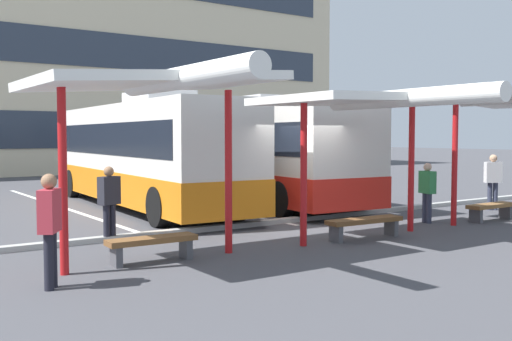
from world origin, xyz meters
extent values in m
plane|color=#47474C|center=(0.00, 0.00, 0.00)|extent=(160.00, 160.00, 0.00)
cube|color=beige|center=(0.00, 29.96, 7.02)|extent=(41.83, 15.61, 14.04)
cube|color=#2D3847|center=(0.00, 22.12, 2.57)|extent=(38.48, 0.08, 2.06)
cube|color=#2D3847|center=(0.00, 22.12, 7.25)|extent=(38.48, 0.08, 2.06)
cube|color=silver|center=(-1.61, 5.71, 1.72)|extent=(3.12, 11.61, 2.88)
cube|color=orange|center=(-1.61, 5.71, 0.73)|extent=(3.16, 11.65, 0.91)
cube|color=black|center=(-1.61, 5.71, 2.14)|extent=(3.10, 10.69, 0.93)
cube|color=black|center=(-1.26, 11.41, 2.06)|extent=(2.14, 0.21, 1.73)
cube|color=silver|center=(-1.69, 4.28, 3.34)|extent=(1.59, 2.28, 0.36)
cylinder|color=black|center=(-2.47, 9.91, 0.50)|extent=(0.36, 1.02, 1.00)
cylinder|color=black|center=(-0.24, 9.77, 0.50)|extent=(0.36, 1.02, 1.00)
cylinder|color=black|center=(-2.97, 1.64, 0.50)|extent=(0.36, 1.02, 1.00)
cylinder|color=black|center=(-0.74, 1.51, 0.50)|extent=(0.36, 1.02, 1.00)
cube|color=silver|center=(2.14, 5.71, 1.71)|extent=(3.60, 12.40, 2.87)
cube|color=red|center=(2.14, 5.71, 0.71)|extent=(3.65, 12.44, 0.86)
cube|color=black|center=(2.14, 5.71, 2.14)|extent=(3.55, 11.43, 0.92)
cube|color=black|center=(2.66, 11.77, 2.06)|extent=(2.25, 0.27, 1.72)
cube|color=silver|center=(2.01, 4.18, 3.33)|extent=(1.72, 2.32, 0.36)
cylinder|color=black|center=(1.35, 10.31, 0.50)|extent=(0.38, 1.02, 1.00)
cylinder|color=black|center=(3.70, 10.10, 0.50)|extent=(0.38, 1.02, 1.00)
cylinder|color=black|center=(0.57, 1.31, 0.50)|extent=(0.38, 1.02, 1.00)
cylinder|color=black|center=(2.93, 1.11, 0.50)|extent=(0.38, 1.02, 1.00)
cube|color=white|center=(-3.71, 6.90, 0.00)|extent=(0.16, 14.00, 0.01)
cube|color=white|center=(0.00, 6.90, 0.00)|extent=(0.16, 14.00, 0.01)
cube|color=white|center=(3.71, 6.90, 0.00)|extent=(0.16, 14.00, 0.01)
cylinder|color=red|center=(-6.37, -2.02, 1.55)|extent=(0.14, 0.14, 3.10)
cylinder|color=red|center=(-3.25, -2.02, 1.55)|extent=(0.14, 0.14, 3.10)
cube|color=white|center=(-4.81, -2.02, 3.18)|extent=(4.12, 2.71, 0.40)
cylinder|color=white|center=(-4.81, -3.23, 3.15)|extent=(0.36, 4.12, 0.36)
cube|color=brown|center=(-4.81, -1.96, 0.40)|extent=(1.63, 0.47, 0.10)
cube|color=#4C4C51|center=(-5.47, -1.94, 0.17)|extent=(0.13, 0.34, 0.35)
cube|color=#4C4C51|center=(-4.15, -1.99, 0.17)|extent=(0.13, 0.34, 0.35)
cylinder|color=red|center=(-1.62, -2.28, 1.47)|extent=(0.14, 0.14, 2.93)
cylinder|color=red|center=(1.62, -2.28, 1.47)|extent=(0.14, 0.14, 2.93)
cube|color=white|center=(0.00, -2.28, 3.01)|extent=(4.25, 2.84, 0.27)
cylinder|color=white|center=(0.00, -3.55, 2.98)|extent=(0.36, 4.24, 0.36)
cube|color=brown|center=(0.00, -2.40, 0.40)|extent=(1.90, 0.53, 0.10)
cube|color=#4C4C51|center=(-0.79, -2.35, 0.17)|extent=(0.14, 0.34, 0.35)
cube|color=#4C4C51|center=(0.79, -2.44, 0.17)|extent=(0.14, 0.34, 0.35)
cylinder|color=red|center=(3.21, -2.29, 1.58)|extent=(0.14, 0.14, 3.16)
cube|color=white|center=(4.71, -2.29, 3.24)|extent=(4.00, 2.49, 0.41)
cube|color=brown|center=(4.71, -2.35, 0.40)|extent=(1.62, 0.42, 0.10)
cube|color=#4C4C51|center=(4.05, -2.35, 0.17)|extent=(0.12, 0.34, 0.35)
cube|color=#4C4C51|center=(5.37, -2.34, 0.17)|extent=(0.12, 0.34, 0.35)
cube|color=#ADADA8|center=(0.00, 0.44, 0.06)|extent=(44.00, 0.24, 0.12)
cylinder|color=#33384C|center=(6.83, -1.08, 0.41)|extent=(0.14, 0.14, 0.83)
cylinder|color=#33384C|center=(6.69, -0.99, 0.41)|extent=(0.14, 0.14, 0.83)
cube|color=silver|center=(6.76, -1.03, 1.14)|extent=(0.53, 0.44, 0.62)
sphere|color=tan|center=(6.76, -1.03, 1.56)|extent=(0.22, 0.22, 0.22)
cylinder|color=black|center=(-4.76, 0.40, 0.39)|extent=(0.14, 0.14, 0.79)
cylinder|color=black|center=(-4.61, 0.45, 0.39)|extent=(0.14, 0.14, 0.79)
cube|color=#26262D|center=(-4.68, 0.42, 1.09)|extent=(0.51, 0.37, 0.59)
sphere|color=#936B4C|center=(-4.68, 0.42, 1.49)|extent=(0.21, 0.21, 0.21)
cylinder|color=black|center=(-6.76, -2.73, 0.42)|extent=(0.14, 0.14, 0.84)
cylinder|color=black|center=(-6.85, -2.87, 0.42)|extent=(0.14, 0.14, 0.84)
cube|color=#BF333F|center=(-6.80, -2.80, 1.15)|extent=(0.44, 0.53, 0.63)
sphere|color=#936B4C|center=(-6.80, -2.80, 1.58)|extent=(0.23, 0.23, 0.23)
cylinder|color=#33384C|center=(2.98, -1.71, 0.38)|extent=(0.14, 0.14, 0.76)
cylinder|color=#33384C|center=(3.02, -1.56, 0.38)|extent=(0.14, 0.14, 0.76)
cube|color=#338C4C|center=(3.00, -1.64, 1.05)|extent=(0.31, 0.48, 0.57)
sphere|color=beige|center=(3.00, -1.64, 1.44)|extent=(0.21, 0.21, 0.21)
camera|label=1|loc=(-9.18, -11.48, 2.23)|focal=41.36mm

